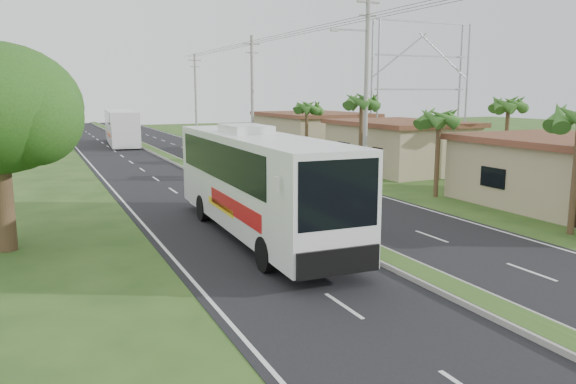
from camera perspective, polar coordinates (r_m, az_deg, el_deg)
name	(u,v)px	position (r m, az deg, el deg)	size (l,w,h in m)	color
ground	(445,288)	(17.61, 15.68, -9.37)	(180.00, 180.00, 0.00)	#28471A
road_asphalt	(229,187)	(34.82, -5.99, 0.55)	(14.00, 160.00, 0.02)	black
median_strip	(229,185)	(34.81, -5.99, 0.70)	(1.20, 160.00, 0.18)	gray
lane_edge_left	(117,195)	(33.33, -16.96, -0.28)	(0.12, 160.00, 0.01)	silver
lane_edge_right	(325,180)	(37.47, 3.76, 1.25)	(0.12, 160.00, 0.01)	silver
shop_mid	(399,145)	(42.79, 11.17, 4.69)	(7.60, 10.60, 3.67)	tan
shop_far	(313,132)	(54.72, 2.56, 6.09)	(8.60, 11.60, 3.82)	tan
palm_verge_b	(439,118)	(31.91, 15.10, 7.25)	(2.40, 2.40, 5.05)	#473321
palm_verge_c	(362,102)	(37.22, 7.48, 9.05)	(2.40, 2.40, 5.85)	#473321
palm_verge_d	(307,107)	(45.34, 1.90, 8.58)	(2.40, 2.40, 5.25)	#473321
palm_behind_shop	(509,105)	(39.60, 21.49, 8.22)	(2.40, 2.40, 5.65)	#473321
utility_pole_b	(366,84)	(36.20, 7.92, 10.80)	(3.20, 0.28, 12.00)	gray
utility_pole_c	(252,93)	(54.16, -3.66, 10.00)	(1.60, 0.28, 11.00)	gray
utility_pole_d	(196,95)	(73.19, -9.36, 9.72)	(1.60, 0.28, 10.50)	gray
billboard_lattice	(421,80)	(53.82, 13.35, 10.98)	(10.18, 1.18, 12.07)	gray
coach_bus_main	(257,177)	(22.33, -3.21, 1.53)	(3.24, 13.78, 4.43)	white
coach_bus_far	(121,126)	(64.73, -16.58, 6.49)	(3.73, 13.08, 3.76)	white
motorcyclist	(307,201)	(26.20, 1.90, -0.88)	(1.95, 0.63, 2.19)	black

